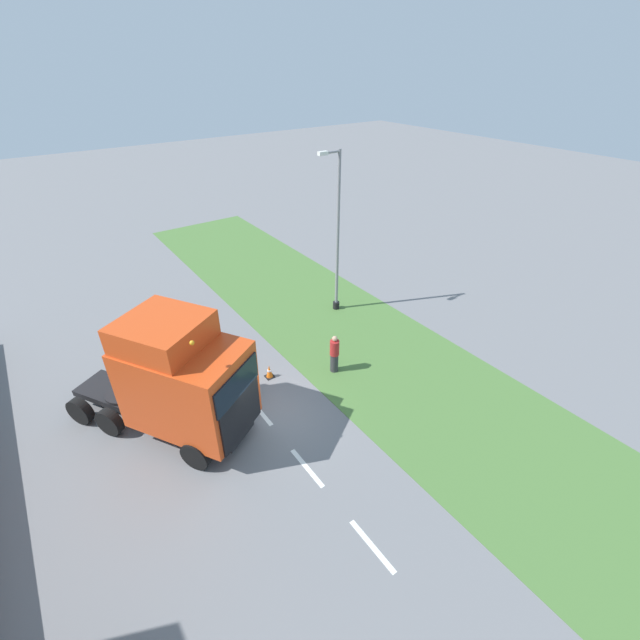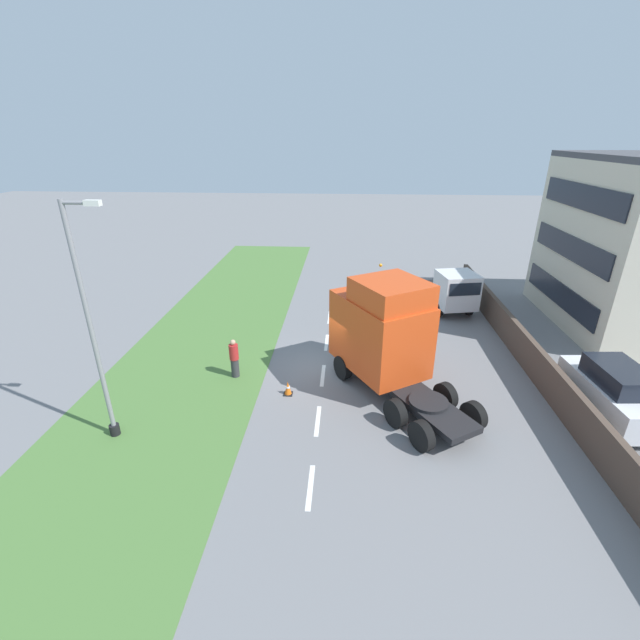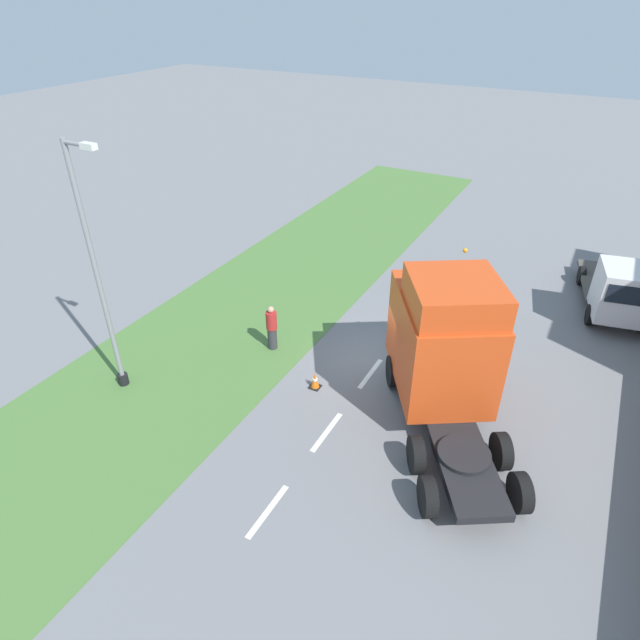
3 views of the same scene
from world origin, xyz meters
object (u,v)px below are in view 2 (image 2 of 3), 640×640
lamp_post (95,339)px  traffic_cone_lead (288,388)px  lorry_cab (384,334)px  pedestrian (234,359)px  parked_car (613,392)px  flatbed_truck (452,291)px

lamp_post → traffic_cone_lead: lamp_post is taller
lorry_cab → pedestrian: (-6.21, 0.21, -1.46)m
lorry_cab → parked_car: lorry_cab is taller
parked_car → lamp_post: bearing=-176.5°
pedestrian → parked_car: bearing=-7.1°
lorry_cab → flatbed_truck: size_ratio=1.16×
lorry_cab → traffic_cone_lead: (-3.77, -1.01, -2.04)m
flatbed_truck → lamp_post: 18.59m
flatbed_truck → lamp_post: (-13.94, -12.08, 2.36)m
flatbed_truck → traffic_cone_lead: bearing=36.6°
parked_car → lamp_post: lamp_post is taller
flatbed_truck → parked_car: flatbed_truck is taller
lorry_cab → parked_car: bearing=-42.4°
lamp_post → pedestrian: (3.17, 4.11, -2.83)m
parked_car → lamp_post: 18.00m
lamp_post → traffic_cone_lead: size_ratio=13.78×
flatbed_truck → pedestrian: (-10.77, -7.97, -0.47)m
flatbed_truck → traffic_cone_lead: (-8.33, -9.19, -1.05)m
parked_car → pedestrian: 14.60m
lorry_cab → parked_car: (8.27, -1.59, -1.32)m
lorry_cab → pedestrian: size_ratio=4.00×
parked_car → traffic_cone_lead: size_ratio=7.56×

